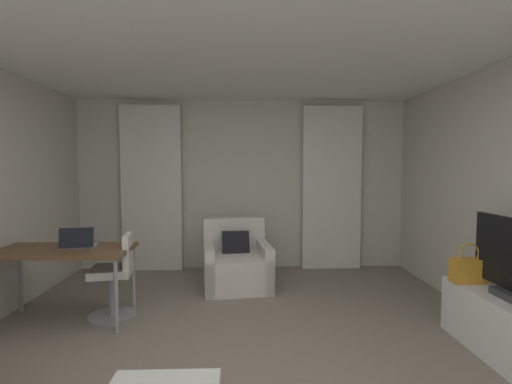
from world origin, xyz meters
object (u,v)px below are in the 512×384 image
at_px(desk_chair, 116,281).
at_px(desk, 64,255).
at_px(handbag_primary, 468,270).
at_px(armchair, 236,265).
at_px(laptop, 78,244).

bearing_deg(desk_chair, desk, -171.36).
height_order(desk_chair, handbag_primary, desk_chair).
relative_size(armchair, laptop, 2.68).
distance_m(armchair, laptop, 1.96).
relative_size(armchair, handbag_primary, 2.63).
xyz_separation_m(armchair, laptop, (-1.58, -1.05, 0.52)).
relative_size(desk_chair, handbag_primary, 2.39).
relative_size(desk, desk_chair, 1.49).
relative_size(desk, laptop, 3.63).
height_order(armchair, laptop, laptop).
bearing_deg(handbag_primary, laptop, 172.81).
relative_size(armchair, desk_chair, 1.10).
bearing_deg(handbag_primary, armchair, 145.00).
relative_size(armchair, desk, 0.74).
distance_m(desk, desk_chair, 0.57).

